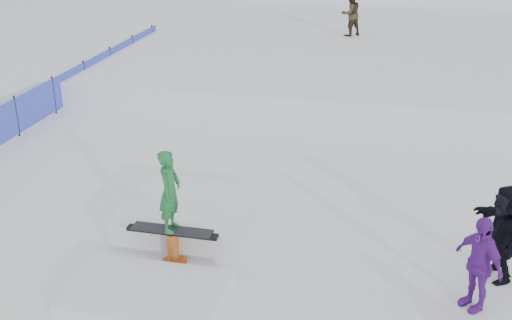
% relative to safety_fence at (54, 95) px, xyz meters
% --- Properties ---
extents(ground, '(120.00, 120.00, 0.00)m').
position_rel_safety_fence_xyz_m(ground, '(6.50, -6.60, -0.55)').
color(ground, white).
extents(snow_midrise, '(50.00, 18.00, 0.80)m').
position_rel_safety_fence_xyz_m(snow_midrise, '(6.50, 9.40, -0.15)').
color(snow_midrise, white).
rests_on(snow_midrise, ground).
extents(safety_fence, '(0.05, 16.00, 1.10)m').
position_rel_safety_fence_xyz_m(safety_fence, '(0.00, 0.00, 0.00)').
color(safety_fence, blue).
rests_on(safety_fence, ground).
extents(walker_olive, '(1.03, 1.00, 1.67)m').
position_rel_safety_fence_xyz_m(walker_olive, '(7.57, 8.79, 1.08)').
color(walker_olive, '#36291A').
rests_on(walker_olive, snow_midrise).
extents(spectator_purple, '(0.87, 0.95, 1.56)m').
position_rel_safety_fence_xyz_m(spectator_purple, '(11.00, -6.99, 0.23)').
color(spectator_purple, purple).
rests_on(spectator_purple, ground).
extents(spectator_dark, '(0.89, 1.61, 1.66)m').
position_rel_safety_fence_xyz_m(spectator_dark, '(11.46, -6.01, 0.28)').
color(spectator_dark, black).
rests_on(spectator_dark, ground).
extents(jib_rail_feature, '(2.60, 4.40, 2.11)m').
position_rel_safety_fence_xyz_m(jib_rail_feature, '(6.07, -6.31, -0.25)').
color(jib_rail_feature, white).
rests_on(jib_rail_feature, ground).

